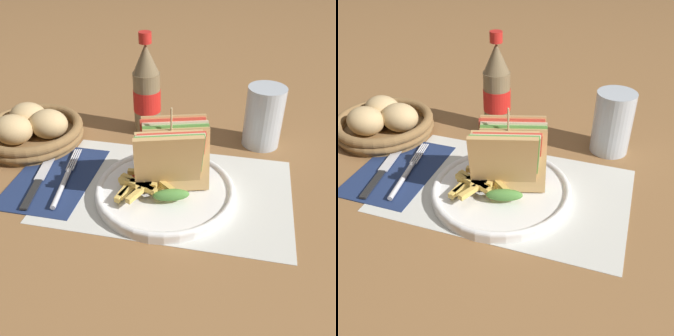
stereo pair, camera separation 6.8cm
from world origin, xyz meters
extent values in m
plane|color=olive|center=(0.00, 0.00, 0.00)|extent=(4.00, 4.00, 0.00)
cube|color=silver|center=(-0.01, 0.01, 0.00)|extent=(0.43, 0.27, 0.00)
cylinder|color=white|center=(-0.01, 0.00, 0.01)|extent=(0.24, 0.24, 0.01)
torus|color=white|center=(-0.01, 0.00, 0.01)|extent=(0.24, 0.24, 0.01)
cube|color=tan|center=(0.00, -0.01, 0.08)|extent=(0.11, 0.06, 0.11)
cube|color=#518E3D|center=(0.00, -0.01, 0.07)|extent=(0.11, 0.06, 0.11)
cube|color=beige|center=(0.00, 0.00, 0.07)|extent=(0.11, 0.06, 0.11)
cube|color=red|center=(0.00, 0.01, 0.07)|extent=(0.11, 0.06, 0.11)
cube|color=tan|center=(-0.01, 0.02, 0.07)|extent=(0.11, 0.06, 0.11)
ellipsoid|color=#518E3D|center=(0.01, -0.03, 0.03)|extent=(0.06, 0.04, 0.02)
cube|color=tan|center=(0.01, 0.01, 0.07)|extent=(0.11, 0.06, 0.11)
cube|color=#518E3D|center=(0.01, 0.02, 0.07)|extent=(0.11, 0.06, 0.11)
cube|color=beige|center=(0.01, 0.02, 0.07)|extent=(0.11, 0.06, 0.11)
cube|color=red|center=(0.00, 0.03, 0.07)|extent=(0.11, 0.06, 0.11)
cube|color=tan|center=(0.00, 0.04, 0.08)|extent=(0.11, 0.06, 0.11)
ellipsoid|color=#518E3D|center=(0.01, 0.01, 0.03)|extent=(0.06, 0.04, 0.02)
cylinder|color=tan|center=(0.00, 0.01, 0.09)|extent=(0.00, 0.00, 0.14)
cube|color=#E0B756|center=(-0.05, -0.01, 0.02)|extent=(0.08, 0.01, 0.01)
cube|color=#E0B756|center=(-0.06, -0.02, 0.02)|extent=(0.03, 0.07, 0.01)
cube|color=#E0B756|center=(-0.07, -0.03, 0.02)|extent=(0.02, 0.06, 0.01)
cube|color=#E0B756|center=(-0.03, 0.00, 0.03)|extent=(0.01, 0.07, 0.01)
cube|color=#E0B756|center=(-0.05, -0.02, 0.03)|extent=(0.07, 0.04, 0.01)
cube|color=#E0B756|center=(-0.04, -0.04, 0.03)|extent=(0.03, 0.05, 0.01)
cube|color=#E0B756|center=(-0.04, -0.02, 0.03)|extent=(0.05, 0.01, 0.01)
cube|color=#E0B756|center=(-0.05, 0.01, 0.03)|extent=(0.05, 0.01, 0.01)
cube|color=#E0B756|center=(-0.05, -0.02, 0.03)|extent=(0.07, 0.03, 0.01)
cube|color=#E0B756|center=(-0.05, -0.01, 0.03)|extent=(0.02, 0.05, 0.01)
cube|color=#E0B756|center=(-0.02, -0.01, 0.03)|extent=(0.06, 0.05, 0.01)
ellipsoid|color=maroon|center=(-0.05, 0.01, 0.03)|extent=(0.04, 0.03, 0.01)
cube|color=navy|center=(-0.22, 0.01, 0.00)|extent=(0.14, 0.21, 0.00)
cylinder|color=silver|center=(-0.19, -0.03, 0.01)|extent=(0.03, 0.11, 0.01)
cylinder|color=silver|center=(-0.21, 0.06, 0.01)|extent=(0.01, 0.07, 0.00)
cylinder|color=silver|center=(-0.20, 0.06, 0.01)|extent=(0.01, 0.07, 0.00)
cylinder|color=silver|center=(-0.20, 0.06, 0.01)|extent=(0.01, 0.07, 0.00)
cylinder|color=silver|center=(-0.20, 0.06, 0.01)|extent=(0.01, 0.07, 0.00)
cube|color=black|center=(-0.23, -0.05, 0.01)|extent=(0.02, 0.08, 0.00)
cube|color=silver|center=(-0.25, 0.05, 0.01)|extent=(0.04, 0.12, 0.00)
cylinder|color=#7A6647|center=(-0.09, 0.22, 0.07)|extent=(0.06, 0.06, 0.13)
cylinder|color=red|center=(-0.09, 0.22, 0.07)|extent=(0.06, 0.06, 0.05)
cone|color=#7A6647|center=(-0.09, 0.22, 0.16)|extent=(0.05, 0.05, 0.06)
cylinder|color=red|center=(-0.09, 0.22, 0.20)|extent=(0.03, 0.03, 0.02)
cylinder|color=silver|center=(0.15, 0.21, 0.06)|extent=(0.08, 0.08, 0.13)
cylinder|color=olive|center=(-0.32, 0.12, 0.01)|extent=(0.19, 0.19, 0.01)
torus|color=olive|center=(-0.32, 0.12, 0.02)|extent=(0.21, 0.21, 0.02)
torus|color=olive|center=(-0.32, 0.12, 0.03)|extent=(0.21, 0.21, 0.02)
ellipsoid|color=tan|center=(-0.28, 0.13, 0.04)|extent=(0.08, 0.07, 0.06)
ellipsoid|color=tan|center=(-0.34, 0.15, 0.04)|extent=(0.08, 0.07, 0.06)
ellipsoid|color=tan|center=(-0.34, 0.09, 0.04)|extent=(0.08, 0.07, 0.06)
camera|label=1|loc=(0.11, -0.52, 0.43)|focal=42.00mm
camera|label=2|loc=(0.17, -0.50, 0.43)|focal=42.00mm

